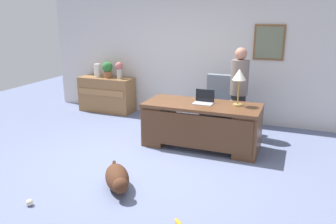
# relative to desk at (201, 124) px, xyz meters

# --- Properties ---
(ground_plane) EXTENTS (12.00, 12.00, 0.00)m
(ground_plane) POSITION_rel_desk_xyz_m (-0.58, -0.92, -0.41)
(ground_plane) COLOR slate
(back_wall) EXTENTS (7.00, 0.16, 2.70)m
(back_wall) POSITION_rel_desk_xyz_m (-0.57, 1.68, 0.94)
(back_wall) COLOR silver
(back_wall) RESTS_ON ground_plane
(desk) EXTENTS (1.92, 0.82, 0.75)m
(desk) POSITION_rel_desk_xyz_m (0.00, 0.00, 0.00)
(desk) COLOR brown
(desk) RESTS_ON ground_plane
(credenza) EXTENTS (1.25, 0.50, 0.79)m
(credenza) POSITION_rel_desk_xyz_m (-2.64, 1.33, -0.02)
(credenza) COLOR olive
(credenza) RESTS_ON ground_plane
(armchair) EXTENTS (0.60, 0.59, 1.08)m
(armchair) POSITION_rel_desk_xyz_m (0.11, 0.89, 0.07)
(armchair) COLOR slate
(armchair) RESTS_ON ground_plane
(person_standing) EXTENTS (0.32, 0.32, 1.62)m
(person_standing) POSITION_rel_desk_xyz_m (0.46, 0.81, 0.42)
(person_standing) COLOR #262323
(person_standing) RESTS_ON ground_plane
(dog_lying) EXTENTS (0.61, 0.67, 0.30)m
(dog_lying) POSITION_rel_desk_xyz_m (-0.59, -1.81, -0.26)
(dog_lying) COLOR #472819
(dog_lying) RESTS_ON ground_plane
(laptop) EXTENTS (0.32, 0.22, 0.22)m
(laptop) POSITION_rel_desk_xyz_m (0.01, 0.08, 0.40)
(laptop) COLOR #B2B5BA
(laptop) RESTS_ON desk
(desk_lamp) EXTENTS (0.22, 0.22, 0.60)m
(desk_lamp) POSITION_rel_desk_xyz_m (0.56, 0.15, 0.81)
(desk_lamp) COLOR #9E8447
(desk_lamp) RESTS_ON desk
(vase_with_flowers) EXTENTS (0.17, 0.17, 0.37)m
(vase_with_flowers) POSITION_rel_desk_xyz_m (-2.29, 1.33, 0.59)
(vase_with_flowers) COLOR #B8B3AF
(vase_with_flowers) RESTS_ON credenza
(vase_empty) EXTENTS (0.14, 0.14, 0.30)m
(vase_empty) POSITION_rel_desk_xyz_m (-2.86, 1.33, 0.52)
(vase_empty) COLOR silver
(vase_empty) RESTS_ON credenza
(potted_plant) EXTENTS (0.24, 0.24, 0.36)m
(potted_plant) POSITION_rel_desk_xyz_m (-2.59, 1.33, 0.57)
(potted_plant) COLOR brown
(potted_plant) RESTS_ON credenza
(dog_toy_ball) EXTENTS (0.08, 0.08, 0.08)m
(dog_toy_ball) POSITION_rel_desk_xyz_m (-1.37, -2.54, -0.37)
(dog_toy_ball) COLOR beige
(dog_toy_ball) RESTS_ON ground_plane
(dog_toy_bone) EXTENTS (0.17, 0.17, 0.05)m
(dog_toy_bone) POSITION_rel_desk_xyz_m (0.42, -2.26, -0.39)
(dog_toy_bone) COLOR orange
(dog_toy_bone) RESTS_ON ground_plane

